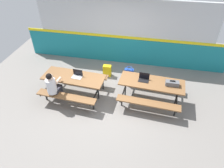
% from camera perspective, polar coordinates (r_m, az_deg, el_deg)
% --- Properties ---
extents(ground_plane, '(10.00, 10.00, 0.02)m').
position_cam_1_polar(ground_plane, '(6.80, -0.14, -4.14)').
color(ground_plane, gray).
extents(accent_backdrop, '(8.00, 0.14, 2.60)m').
position_cam_1_polar(accent_backdrop, '(8.08, 3.29, 13.83)').
color(accent_backdrop, teal).
rests_on(accent_backdrop, ground).
extents(picnic_table_left, '(2.05, 1.68, 0.74)m').
position_cam_1_polar(picnic_table_left, '(6.71, -10.60, 0.91)').
color(picnic_table_left, brown).
rests_on(picnic_table_left, ground).
extents(picnic_table_right, '(2.05, 1.68, 0.74)m').
position_cam_1_polar(picnic_table_right, '(6.49, 10.96, -0.58)').
color(picnic_table_right, brown).
rests_on(picnic_table_right, ground).
extents(student_nearer, '(0.38, 0.53, 1.21)m').
position_cam_1_polar(student_nearer, '(6.44, -16.27, -0.45)').
color(student_nearer, '#2D2D38').
rests_on(student_nearer, ground).
extents(laptop_silver, '(0.33, 0.24, 0.22)m').
position_cam_1_polar(laptop_silver, '(6.57, -9.75, 2.40)').
color(laptop_silver, silver).
rests_on(laptop_silver, picnic_table_left).
extents(laptop_dark, '(0.33, 0.24, 0.22)m').
position_cam_1_polar(laptop_dark, '(6.41, 8.92, 1.47)').
color(laptop_dark, black).
rests_on(laptop_dark, picnic_table_right).
extents(toolbox_grey, '(0.40, 0.18, 0.18)m').
position_cam_1_polar(toolbox_grey, '(6.37, 16.56, 0.18)').
color(toolbox_grey, '#595B60').
rests_on(toolbox_grey, picnic_table_right).
extents(backpack_dark, '(0.30, 0.22, 0.44)m').
position_cam_1_polar(backpack_dark, '(7.71, -1.35, 3.78)').
color(backpack_dark, yellow).
rests_on(backpack_dark, ground).
extents(tote_bag_bright, '(0.34, 0.21, 0.43)m').
position_cam_1_polar(tote_bag_bright, '(7.65, 4.79, 3.13)').
color(tote_bag_bright, '#1E47B2').
rests_on(tote_bag_bright, ground).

